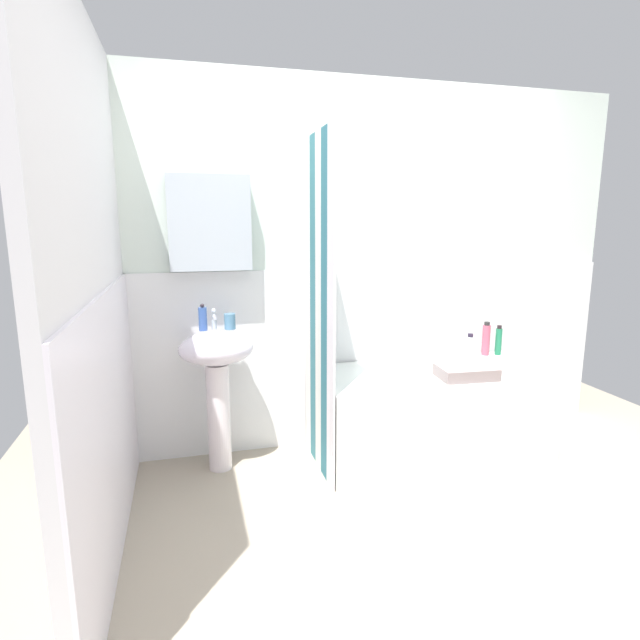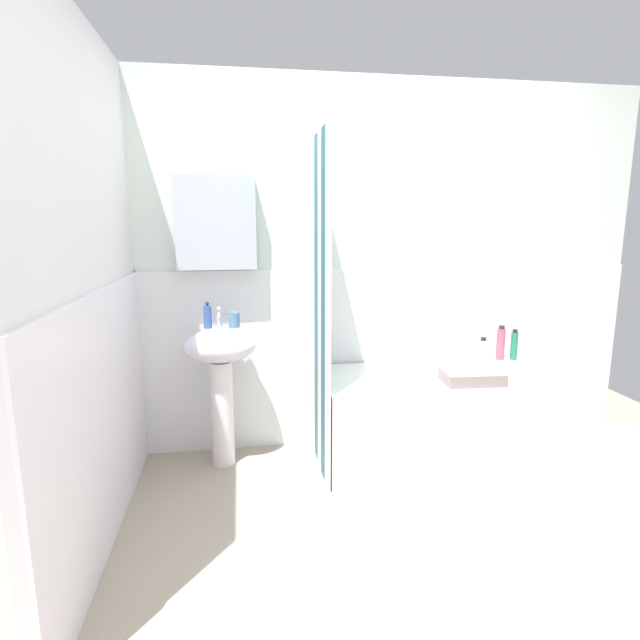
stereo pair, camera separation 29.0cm
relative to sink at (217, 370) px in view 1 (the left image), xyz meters
name	(u,v)px [view 1 (the left image)]	position (x,y,z in m)	size (l,w,h in m)	color
ground_plane	(455,544)	(1.04, -1.03, -0.65)	(4.80, 5.60, 0.04)	tan
wall_back_tiled	(359,277)	(0.97, 0.23, 0.51)	(3.60, 0.18, 2.40)	silver
wall_left_tiled	(95,314)	(-0.53, -0.69, 0.48)	(0.07, 1.81, 2.40)	silver
sink	(217,370)	(0.00, 0.00, 0.00)	(0.44, 0.34, 0.86)	white
faucet	(214,319)	(0.00, 0.08, 0.29)	(0.03, 0.12, 0.12)	silver
soap_dispenser	(203,319)	(-0.07, 0.06, 0.30)	(0.05, 0.05, 0.16)	#35569F
toothbrush_cup	(230,321)	(0.09, 0.06, 0.28)	(0.07, 0.07, 0.09)	teal
bathtub	(431,412)	(1.35, -0.14, -0.35)	(1.48, 0.65, 0.56)	white
shower_curtain	(319,309)	(0.60, -0.14, 0.37)	(0.01, 0.65, 2.00)	white
conditioner_bottle	(498,341)	(1.99, 0.11, 0.03)	(0.04, 0.04, 0.21)	#1F764E
shampoo_bottle	(486,339)	(1.90, 0.12, 0.04)	(0.05, 0.05, 0.24)	#C14E65
lotion_bottle	(470,346)	(1.76, 0.10, 0.01)	(0.05, 0.05, 0.17)	white
towel_folded	(466,372)	(1.48, -0.33, -0.03)	(0.34, 0.23, 0.07)	gray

